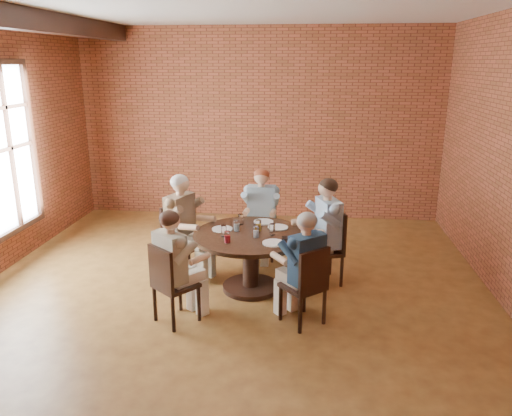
# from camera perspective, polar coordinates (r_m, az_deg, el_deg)

# --- Properties ---
(floor) EXTENTS (7.00, 7.00, 0.00)m
(floor) POSITION_cam_1_polar(r_m,az_deg,el_deg) (6.22, -3.06, -10.29)
(floor) COLOR olive
(floor) RESTS_ON ground
(ceiling) EXTENTS (7.00, 7.00, 0.00)m
(ceiling) POSITION_cam_1_polar(r_m,az_deg,el_deg) (5.59, -3.63, 22.62)
(ceiling) COLOR silver
(ceiling) RESTS_ON wall_back
(wall_back) EXTENTS (7.00, 0.00, 7.00)m
(wall_back) POSITION_cam_1_polar(r_m,az_deg,el_deg) (9.09, 0.32, 9.51)
(wall_back) COLOR brown
(wall_back) RESTS_ON ground
(wall_front) EXTENTS (7.00, 0.00, 7.00)m
(wall_front) POSITION_cam_1_polar(r_m,az_deg,el_deg) (2.44, -17.04, -10.92)
(wall_front) COLOR brown
(wall_front) RESTS_ON ground
(ceiling_beam) EXTENTS (0.22, 6.90, 0.26)m
(ceiling_beam) POSITION_cam_1_polar(r_m,az_deg,el_deg) (6.45, -26.92, 19.00)
(ceiling_beam) COLOR black
(ceiling_beam) RESTS_ON ceiling
(dining_table) EXTENTS (1.43, 1.43, 0.75)m
(dining_table) POSITION_cam_1_polar(r_m,az_deg,el_deg) (6.24, -0.61, -4.85)
(dining_table) COLOR black
(dining_table) RESTS_ON floor
(chair_a) EXTENTS (0.58, 0.58, 0.97)m
(chair_a) POSITION_cam_1_polar(r_m,az_deg,el_deg) (6.54, 8.38, -4.08)
(chair_a) COLOR black
(chair_a) RESTS_ON floor
(diner_a) EXTENTS (0.84, 0.76, 1.39)m
(diner_a) POSITION_cam_1_polar(r_m,az_deg,el_deg) (6.45, 7.68, -2.72)
(diner_a) COLOR teal
(diner_a) RESTS_ON floor
(chair_b) EXTENTS (0.43, 0.43, 0.93)m
(chair_b) POSITION_cam_1_polar(r_m,az_deg,el_deg) (7.35, 0.65, -1.70)
(chair_b) COLOR black
(chair_b) RESTS_ON floor
(diner_b) EXTENTS (0.53, 0.65, 1.32)m
(diner_b) POSITION_cam_1_polar(r_m,az_deg,el_deg) (7.23, 0.58, -0.74)
(diner_b) COLOR #7D939F
(diner_b) RESTS_ON floor
(chair_c) EXTENTS (0.58, 0.58, 0.96)m
(chair_c) POSITION_cam_1_polar(r_m,az_deg,el_deg) (6.80, -8.77, -3.31)
(chair_c) COLOR black
(chair_c) RESTS_ON floor
(diner_c) EXTENTS (0.84, 0.77, 1.38)m
(diner_c) POSITION_cam_1_polar(r_m,az_deg,el_deg) (6.69, -8.19, -2.07)
(diner_c) COLOR brown
(diner_c) RESTS_ON floor
(chair_d) EXTENTS (0.57, 0.57, 0.91)m
(chair_d) POSITION_cam_1_polar(r_m,az_deg,el_deg) (5.54, -9.84, -8.30)
(chair_d) COLOR black
(chair_d) RESTS_ON floor
(diner_d) EXTENTS (0.78, 0.80, 1.29)m
(diner_d) POSITION_cam_1_polar(r_m,az_deg,el_deg) (5.52, -9.24, -6.69)
(diner_d) COLOR #BEA395
(diner_d) RESTS_ON floor
(chair_e) EXTENTS (0.57, 0.57, 0.91)m
(chair_e) POSITION_cam_1_polar(r_m,az_deg,el_deg) (5.46, 5.91, -8.57)
(chair_e) COLOR black
(chair_e) RESTS_ON floor
(diner_e) EXTENTS (0.78, 0.79, 1.28)m
(diner_e) POSITION_cam_1_polar(r_m,az_deg,el_deg) (5.45, 5.42, -6.91)
(diner_e) COLOR #1C334E
(diner_e) RESTS_ON floor
(plate_a) EXTENTS (0.26, 0.26, 0.01)m
(plate_a) POSITION_cam_1_polar(r_m,az_deg,el_deg) (6.37, 2.52, -2.22)
(plate_a) COLOR white
(plate_a) RESTS_ON dining_table
(plate_b) EXTENTS (0.26, 0.26, 0.01)m
(plate_b) POSITION_cam_1_polar(r_m,az_deg,el_deg) (6.59, 0.86, -1.59)
(plate_b) COLOR white
(plate_b) RESTS_ON dining_table
(plate_c) EXTENTS (0.26, 0.26, 0.01)m
(plate_c) POSITION_cam_1_polar(r_m,az_deg,el_deg) (6.32, -3.88, -2.40)
(plate_c) COLOR white
(plate_c) RESTS_ON dining_table
(plate_d) EXTENTS (0.26, 0.26, 0.01)m
(plate_d) POSITION_cam_1_polar(r_m,az_deg,el_deg) (5.84, 2.01, -4.00)
(plate_d) COLOR white
(plate_d) RESTS_ON dining_table
(glass_a) EXTENTS (0.07, 0.07, 0.14)m
(glass_a) POSITION_cam_1_polar(r_m,az_deg,el_deg) (6.10, 1.86, -2.46)
(glass_a) COLOR white
(glass_a) RESTS_ON dining_table
(glass_b) EXTENTS (0.07, 0.07, 0.14)m
(glass_b) POSITION_cam_1_polar(r_m,az_deg,el_deg) (6.24, 0.28, -2.00)
(glass_b) COLOR white
(glass_b) RESTS_ON dining_table
(glass_c) EXTENTS (0.07, 0.07, 0.14)m
(glass_c) POSITION_cam_1_polar(r_m,az_deg,el_deg) (6.48, -1.75, -1.31)
(glass_c) COLOR white
(glass_c) RESTS_ON dining_table
(glass_d) EXTENTS (0.07, 0.07, 0.14)m
(glass_d) POSITION_cam_1_polar(r_m,az_deg,el_deg) (6.24, -2.22, -2.02)
(glass_d) COLOR white
(glass_d) RESTS_ON dining_table
(glass_e) EXTENTS (0.07, 0.07, 0.14)m
(glass_e) POSITION_cam_1_polar(r_m,az_deg,el_deg) (6.06, -3.70, -2.62)
(glass_e) COLOR white
(glass_e) RESTS_ON dining_table
(glass_f) EXTENTS (0.07, 0.07, 0.14)m
(glass_f) POSITION_cam_1_polar(r_m,az_deg,el_deg) (5.85, -3.31, -3.32)
(glass_f) COLOR white
(glass_f) RESTS_ON dining_table
(glass_g) EXTENTS (0.07, 0.07, 0.14)m
(glass_g) POSITION_cam_1_polar(r_m,az_deg,el_deg) (6.01, 0.02, -2.73)
(glass_g) COLOR white
(glass_g) RESTS_ON dining_table
(smartphone) EXTENTS (0.08, 0.13, 0.01)m
(smartphone) POSITION_cam_1_polar(r_m,az_deg,el_deg) (6.01, 3.29, -3.45)
(smartphone) COLOR black
(smartphone) RESTS_ON dining_table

